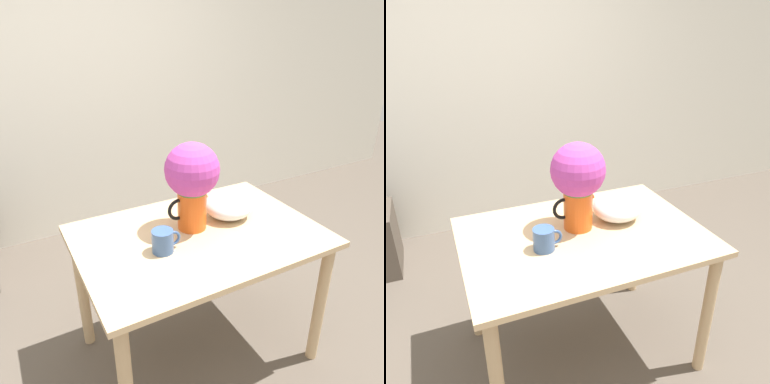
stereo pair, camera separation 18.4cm
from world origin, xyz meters
The scene contains 5 objects.
wall_back centered at (0.00, 1.91, 1.30)m, with size 8.00×0.05×2.60m.
table centered at (0.23, 0.17, 0.66)m, with size 1.20×0.84×0.78m.
flower_vase centered at (0.23, 0.24, 1.05)m, with size 0.27×0.27×0.45m.
coffee_mug centered at (0.01, 0.11, 0.84)m, with size 0.14×0.10×0.11m.
white_bowl centered at (0.46, 0.25, 0.84)m, with size 0.26×0.26×0.12m.
Camera 2 is at (-0.41, -1.31, 1.75)m, focal length 35.00 mm.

